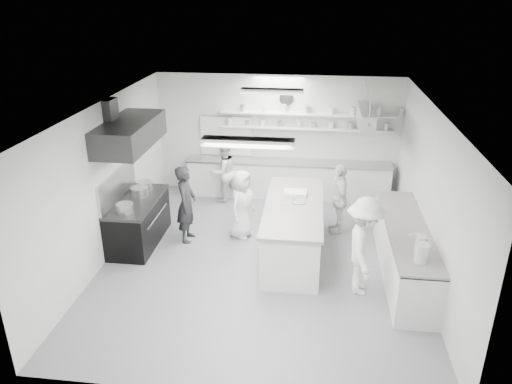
# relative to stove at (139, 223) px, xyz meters

# --- Properties ---
(floor) EXTENTS (6.00, 7.00, 0.02)m
(floor) POSITION_rel_stove_xyz_m (2.60, -0.40, -0.46)
(floor) COLOR gray
(floor) RESTS_ON ground
(ceiling) EXTENTS (6.00, 7.00, 0.02)m
(ceiling) POSITION_rel_stove_xyz_m (2.60, -0.40, 2.56)
(ceiling) COLOR silver
(ceiling) RESTS_ON wall_back
(wall_back) EXTENTS (6.00, 0.04, 3.00)m
(wall_back) POSITION_rel_stove_xyz_m (2.60, 3.10, 1.05)
(wall_back) COLOR silver
(wall_back) RESTS_ON floor
(wall_front) EXTENTS (6.00, 0.04, 3.00)m
(wall_front) POSITION_rel_stove_xyz_m (2.60, -3.90, 1.05)
(wall_front) COLOR silver
(wall_front) RESTS_ON floor
(wall_left) EXTENTS (0.04, 7.00, 3.00)m
(wall_left) POSITION_rel_stove_xyz_m (-0.40, -0.40, 1.05)
(wall_left) COLOR silver
(wall_left) RESTS_ON floor
(wall_right) EXTENTS (0.04, 7.00, 3.00)m
(wall_right) POSITION_rel_stove_xyz_m (5.60, -0.40, 1.05)
(wall_right) COLOR silver
(wall_right) RESTS_ON floor
(stove) EXTENTS (0.80, 1.80, 0.90)m
(stove) POSITION_rel_stove_xyz_m (0.00, 0.00, 0.00)
(stove) COLOR black
(stove) RESTS_ON floor
(exhaust_hood) EXTENTS (0.85, 2.00, 0.50)m
(exhaust_hood) POSITION_rel_stove_xyz_m (0.00, -0.00, 1.90)
(exhaust_hood) COLOR #2B2B2C
(exhaust_hood) RESTS_ON wall_left
(back_counter) EXTENTS (5.00, 0.60, 0.92)m
(back_counter) POSITION_rel_stove_xyz_m (2.90, 2.80, 0.01)
(back_counter) COLOR silver
(back_counter) RESTS_ON floor
(shelf_lower) EXTENTS (4.20, 0.26, 0.04)m
(shelf_lower) POSITION_rel_stove_xyz_m (3.30, 2.97, 1.30)
(shelf_lower) COLOR silver
(shelf_lower) RESTS_ON wall_back
(shelf_upper) EXTENTS (4.20, 0.26, 0.04)m
(shelf_upper) POSITION_rel_stove_xyz_m (3.30, 2.97, 1.65)
(shelf_upper) COLOR silver
(shelf_upper) RESTS_ON wall_back
(pass_through_window) EXTENTS (1.30, 0.04, 1.00)m
(pass_through_window) POSITION_rel_stove_xyz_m (1.30, 3.08, 1.00)
(pass_through_window) COLOR black
(pass_through_window) RESTS_ON wall_back
(wall_clock) EXTENTS (0.32, 0.05, 0.32)m
(wall_clock) POSITION_rel_stove_xyz_m (2.80, 3.06, 2.00)
(wall_clock) COLOR white
(wall_clock) RESTS_ON wall_back
(right_counter) EXTENTS (0.74, 3.30, 0.94)m
(right_counter) POSITION_rel_stove_xyz_m (5.25, -0.60, 0.02)
(right_counter) COLOR silver
(right_counter) RESTS_ON floor
(pot_rack) EXTENTS (0.30, 1.60, 0.40)m
(pot_rack) POSITION_rel_stove_xyz_m (4.60, 2.00, 1.85)
(pot_rack) COLOR #AFAFAF
(pot_rack) RESTS_ON ceiling
(light_fixture_front) EXTENTS (1.30, 0.25, 0.10)m
(light_fixture_front) POSITION_rel_stove_xyz_m (2.60, -2.20, 2.49)
(light_fixture_front) COLOR silver
(light_fixture_front) RESTS_ON ceiling
(light_fixture_rear) EXTENTS (1.30, 0.25, 0.10)m
(light_fixture_rear) POSITION_rel_stove_xyz_m (2.60, 1.40, 2.49)
(light_fixture_rear) COLOR silver
(light_fixture_rear) RESTS_ON ceiling
(prep_island) EXTENTS (1.04, 2.77, 1.02)m
(prep_island) POSITION_rel_stove_xyz_m (3.18, -0.09, 0.06)
(prep_island) COLOR silver
(prep_island) RESTS_ON floor
(stove_pot) EXTENTS (0.36, 0.36, 0.24)m
(stove_pot) POSITION_rel_stove_xyz_m (0.00, 0.22, 0.58)
(stove_pot) COLOR #AFAFAF
(stove_pot) RESTS_ON stove
(cook_stove) EXTENTS (0.40, 0.60, 1.63)m
(cook_stove) POSITION_rel_stove_xyz_m (0.97, 0.23, 0.37)
(cook_stove) COLOR black
(cook_stove) RESTS_ON floor
(cook_back) EXTENTS (0.93, 0.93, 1.52)m
(cook_back) POSITION_rel_stove_xyz_m (1.35, 2.35, 0.31)
(cook_back) COLOR silver
(cook_back) RESTS_ON floor
(cook_island_left) EXTENTS (0.71, 0.85, 1.48)m
(cook_island_left) POSITION_rel_stove_xyz_m (2.07, 0.55, 0.29)
(cook_island_left) COLOR silver
(cook_island_left) RESTS_ON floor
(cook_island_right) EXTENTS (0.47, 0.94, 1.54)m
(cook_island_right) POSITION_rel_stove_xyz_m (4.09, 1.03, 0.32)
(cook_island_right) COLOR silver
(cook_island_right) RESTS_ON floor
(cook_right) EXTENTS (0.69, 1.16, 1.76)m
(cook_right) POSITION_rel_stove_xyz_m (4.43, -1.24, 0.43)
(cook_right) COLOR silver
(cook_right) RESTS_ON floor
(bowl_island_a) EXTENTS (0.28, 0.28, 0.07)m
(bowl_island_a) POSITION_rel_stove_xyz_m (3.27, 0.04, 0.60)
(bowl_island_a) COLOR #AFAFAF
(bowl_island_a) RESTS_ON prep_island
(bowl_island_b) EXTENTS (0.22, 0.22, 0.06)m
(bowl_island_b) POSITION_rel_stove_xyz_m (2.99, -0.04, 0.60)
(bowl_island_b) COLOR silver
(bowl_island_b) RESTS_ON prep_island
(bowl_right) EXTENTS (0.29, 0.29, 0.06)m
(bowl_right) POSITION_rel_stove_xyz_m (5.33, -0.97, 0.52)
(bowl_right) COLOR silver
(bowl_right) RESTS_ON right_counter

